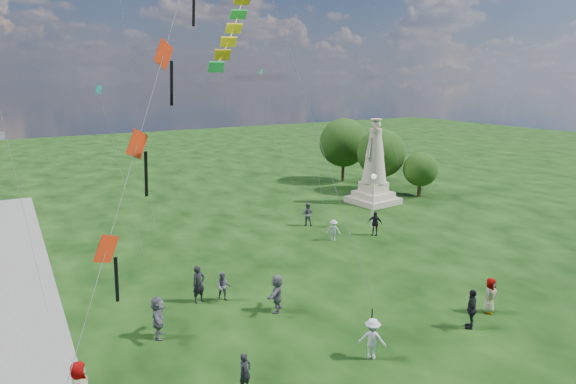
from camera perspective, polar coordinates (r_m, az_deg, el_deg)
statue at (r=43.81m, az=10.18°, el=2.36°), size 4.05×4.05×7.60m
lamppost at (r=36.24m, az=10.07°, el=0.30°), size 0.39×0.39×4.19m
tree_row at (r=50.25m, az=9.18°, el=5.00°), size 6.39×13.56×6.90m
person_0 at (r=18.62m, az=-5.12°, el=-20.50°), size 0.62×0.50×1.47m
person_1 at (r=25.09m, az=-7.66°, el=-11.04°), size 0.88×0.74×1.55m
person_2 at (r=20.52m, az=9.96°, el=-16.76°), size 1.18×1.21×1.73m
person_3 at (r=23.83m, az=20.93°, el=-12.79°), size 1.20×1.14×1.88m
person_4 at (r=25.62m, az=22.82°, el=-11.24°), size 0.96×0.72×1.76m
person_5 at (r=22.33m, az=-15.14°, el=-14.13°), size 1.31×1.93×1.92m
person_6 at (r=25.07m, az=-10.55°, el=-10.68°), size 0.78×0.59×1.94m
person_7 at (r=36.94m, az=2.31°, el=-2.61°), size 1.04×1.00×1.84m
person_8 at (r=33.73m, az=5.40°, el=-4.53°), size 1.08×0.97×1.50m
person_9 at (r=35.23m, az=10.25°, el=-3.67°), size 1.08×1.14×1.78m
person_11 at (r=23.81m, az=-1.33°, el=-11.89°), size 1.73×1.77×1.87m
red_kite_train at (r=17.80m, az=-13.34°, el=18.55°), size 10.00×9.35×20.64m
small_kites at (r=38.11m, az=-5.77°, el=17.81°), size 29.29×19.54×27.20m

